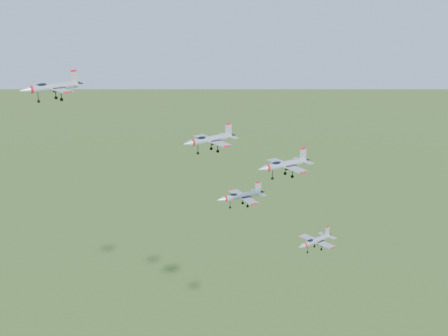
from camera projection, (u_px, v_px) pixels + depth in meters
jet_lead at (52, 87)px, 116.01m from camera, size 12.86×10.61×3.44m
jet_left_high at (209, 139)px, 119.61m from camera, size 12.36×10.17×3.31m
jet_right_high at (284, 164)px, 111.50m from camera, size 11.75×9.75×3.14m
jet_left_low at (241, 196)px, 139.48m from camera, size 12.38×10.37×3.32m
jet_right_low at (315, 241)px, 129.89m from camera, size 10.53×8.70×2.81m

